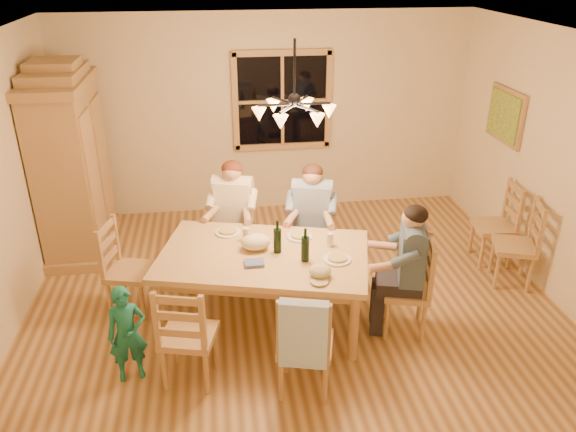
{
  "coord_description": "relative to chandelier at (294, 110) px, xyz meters",
  "views": [
    {
      "loc": [
        -0.73,
        -4.91,
        3.39
      ],
      "look_at": [
        -0.04,
        0.1,
        0.97
      ],
      "focal_mm": 35.0,
      "sensor_mm": 36.0,
      "label": 1
    }
  ],
  "objects": [
    {
      "name": "floor",
      "position": [
        0.0,
        0.0,
        -2.08
      ],
      "size": [
        5.5,
        5.5,
        0.0
      ],
      "primitive_type": "plane",
      "color": "brown",
      "rests_on": "ground"
    },
    {
      "name": "ceiling",
      "position": [
        0.0,
        0.0,
        0.62
      ],
      "size": [
        5.5,
        5.0,
        0.02
      ],
      "primitive_type": "cube",
      "color": "white",
      "rests_on": "wall_back"
    },
    {
      "name": "wall_back",
      "position": [
        0.0,
        2.5,
        -0.73
      ],
      "size": [
        5.5,
        0.02,
        2.7
      ],
      "primitive_type": "cube",
      "color": "beige",
      "rests_on": "floor"
    },
    {
      "name": "wall_right",
      "position": [
        2.75,
        0.0,
        -0.73
      ],
      "size": [
        0.02,
        5.0,
        2.7
      ],
      "primitive_type": "cube",
      "color": "beige",
      "rests_on": "floor"
    },
    {
      "name": "window",
      "position": [
        0.2,
        2.47,
        -0.53
      ],
      "size": [
        1.3,
        0.06,
        1.3
      ],
      "color": "black",
      "rests_on": "wall_back"
    },
    {
      "name": "painting",
      "position": [
        2.71,
        1.2,
        -0.48
      ],
      "size": [
        0.06,
        0.78,
        0.64
      ],
      "color": "#9F7F45",
      "rests_on": "wall_right"
    },
    {
      "name": "chandelier",
      "position": [
        0.0,
        0.0,
        0.0
      ],
      "size": [
        0.77,
        0.68,
        0.71
      ],
      "color": "black",
      "rests_on": "ceiling"
    },
    {
      "name": "armoire",
      "position": [
        -2.42,
        1.6,
        -1.02
      ],
      "size": [
        0.66,
        1.4,
        2.3
      ],
      "color": "#9F7F45",
      "rests_on": "floor"
    },
    {
      "name": "dining_table",
      "position": [
        -0.33,
        -0.24,
        -1.41
      ],
      "size": [
        2.21,
        1.67,
        0.76
      ],
      "rotation": [
        0.0,
        0.0,
        -0.26
      ],
      "color": "tan",
      "rests_on": "floor"
    },
    {
      "name": "chair_far_left",
      "position": [
        -0.57,
        0.78,
        -1.77
      ],
      "size": [
        0.53,
        0.52,
        0.99
      ],
      "rotation": [
        0.0,
        0.0,
        2.88
      ],
      "color": "#AA814B",
      "rests_on": "floor"
    },
    {
      "name": "chair_far_right",
      "position": [
        0.28,
        0.56,
        -1.77
      ],
      "size": [
        0.53,
        0.52,
        0.99
      ],
      "rotation": [
        0.0,
        0.0,
        2.88
      ],
      "color": "#AA814B",
      "rests_on": "floor"
    },
    {
      "name": "chair_near_left",
      "position": [
        -1.04,
        -1.02,
        -1.77
      ],
      "size": [
        0.53,
        0.52,
        0.99
      ],
      "rotation": [
        0.0,
        0.0,
        -0.26
      ],
      "color": "#AA814B",
      "rests_on": "floor"
    },
    {
      "name": "chair_near_right",
      "position": [
        -0.09,
        -1.27,
        -1.77
      ],
      "size": [
        0.53,
        0.52,
        0.99
      ],
      "rotation": [
        0.0,
        0.0,
        -0.26
      ],
      "color": "#AA814B",
      "rests_on": "floor"
    },
    {
      "name": "chair_end_left",
      "position": [
        -1.65,
        0.11,
        -1.77
      ],
      "size": [
        0.52,
        0.53,
        0.99
      ],
      "rotation": [
        0.0,
        0.0,
        -1.83
      ],
      "color": "#AA814B",
      "rests_on": "floor"
    },
    {
      "name": "chair_end_right",
      "position": [
        1.0,
        -0.59,
        -1.77
      ],
      "size": [
        0.52,
        0.53,
        0.99
      ],
      "rotation": [
        0.0,
        0.0,
        1.31
      ],
      "color": "#AA814B",
      "rests_on": "floor"
    },
    {
      "name": "adult_woman",
      "position": [
        -0.57,
        0.78,
        -1.24
      ],
      "size": [
        0.47,
        0.5,
        0.87
      ],
      "rotation": [
        0.0,
        0.0,
        2.88
      ],
      "color": "beige",
      "rests_on": "floor"
    },
    {
      "name": "adult_plaid_man",
      "position": [
        0.28,
        0.56,
        -1.24
      ],
      "size": [
        0.47,
        0.5,
        0.87
      ],
      "rotation": [
        0.0,
        0.0,
        2.88
      ],
      "color": "#2E537F",
      "rests_on": "floor"
    },
    {
      "name": "adult_slate_man",
      "position": [
        1.0,
        -0.59,
        -1.24
      ],
      "size": [
        0.5,
        0.47,
        0.87
      ],
      "rotation": [
        0.0,
        0.0,
        1.31
      ],
      "color": "#44586C",
      "rests_on": "floor"
    },
    {
      "name": "towel",
      "position": [
        -0.13,
        -1.45,
        -1.38
      ],
      "size": [
        0.39,
        0.19,
        0.58
      ],
      "primitive_type": "cube",
      "rotation": [
        0.0,
        0.0,
        -0.26
      ],
      "color": "#A9C8E4",
      "rests_on": "chair_near_right"
    },
    {
      "name": "wine_bottle_a",
      "position": [
        -0.19,
        -0.23,
        -1.15
      ],
      "size": [
        0.08,
        0.08,
        0.33
      ],
      "primitive_type": "cylinder",
      "color": "black",
      "rests_on": "dining_table"
    },
    {
      "name": "wine_bottle_b",
      "position": [
        0.04,
        -0.43,
        -1.15
      ],
      "size": [
        0.08,
        0.08,
        0.33
      ],
      "primitive_type": "cylinder",
      "color": "black",
      "rests_on": "dining_table"
    },
    {
      "name": "plate_woman",
      "position": [
        -0.65,
        0.23,
        -1.31
      ],
      "size": [
        0.26,
        0.26,
        0.02
      ],
      "primitive_type": "cylinder",
      "color": "white",
      "rests_on": "dining_table"
    },
    {
      "name": "plate_plaid",
      "position": [
        0.06,
        0.03,
        -1.31
      ],
      "size": [
        0.26,
        0.26,
        0.02
      ],
      "primitive_type": "cylinder",
      "color": "white",
      "rests_on": "dining_table"
    },
    {
      "name": "plate_slate",
      "position": [
        0.34,
        -0.47,
        -1.31
      ],
      "size": [
        0.26,
        0.26,
        0.02
      ],
      "primitive_type": "cylinder",
      "color": "white",
      "rests_on": "dining_table"
    },
    {
      "name": "wine_glass_a",
      "position": [
        -0.47,
        0.04,
        -1.25
      ],
      "size": [
        0.06,
        0.06,
        0.14
      ],
      "primitive_type": "cylinder",
      "color": "silver",
      "rests_on": "dining_table"
    },
    {
      "name": "wine_glass_b",
      "position": [
        0.33,
        -0.19,
        -1.25
      ],
      "size": [
        0.06,
        0.06,
        0.14
      ],
      "primitive_type": "cylinder",
      "color": "silver",
      "rests_on": "dining_table"
    },
    {
      "name": "cap",
      "position": [
        0.13,
        -0.73,
        -1.26
      ],
      "size": [
        0.2,
        0.2,
        0.11
      ],
      "primitive_type": "ellipsoid",
      "color": "tan",
      "rests_on": "dining_table"
    },
    {
      "name": "napkin",
      "position": [
        -0.43,
        -0.44,
        -1.3
      ],
      "size": [
        0.21,
        0.18,
        0.03
      ],
      "primitive_type": "cube",
      "rotation": [
        0.0,
        0.0,
        -0.26
      ],
      "color": "#55639C",
      "rests_on": "dining_table"
    },
    {
      "name": "cloth_bundle",
      "position": [
        -0.39,
        -0.15,
        -1.24
      ],
      "size": [
        0.28,
        0.22,
        0.15
      ],
      "primitive_type": "ellipsoid",
      "color": "beige",
      "rests_on": "dining_table"
    },
    {
      "name": "child",
      "position": [
        -1.56,
        -0.92,
        -1.63
      ],
      "size": [
        0.37,
        0.28,
        0.9
      ],
      "primitive_type": "imported",
      "rotation": [
        0.0,
        0.0,
        0.23
      ],
      "color": "#1B7A68",
      "rests_on": "floor"
    },
    {
      "name": "chair_spare_front",
      "position": [
        2.45,
        0.09,
        -1.77
      ],
      "size": [
        0.54,
        0.55,
        0.99
      ],
      "rotation": [
        0.0,
        0.0,
        1.25
      ],
      "color": "#AA814B",
      "rests_on": "floor"
    },
    {
      "name": "chair_spare_back",
      "position": [
        2.45,
        0.57,
        -1.77
      ],
      "size": [
        0.46,
        0.47,
        0.99
      ],
      "rotation": [
        0.0,
        0.0,
        1.49
      ],
      "color": "#AA814B",
      "rests_on": "floor"
    }
  ]
}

